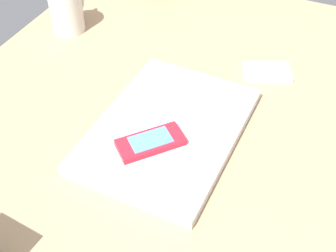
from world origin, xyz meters
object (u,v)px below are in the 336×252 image
cell_phone_on_desk (267,71)px  coffee_mug (67,11)px  cell_phone_on_laptop (151,142)px  laptop_closed (168,130)px

cell_phone_on_desk → coffee_mug: (-1.98, 46.66, 4.16)cm
cell_phone_on_laptop → cell_phone_on_desk: size_ratio=1.05×
cell_phone_on_desk → coffee_mug: coffee_mug is taller
coffee_mug → cell_phone_on_desk: bearing=-87.6°
coffee_mug → laptop_closed: bearing=-122.5°
cell_phone_on_laptop → coffee_mug: size_ratio=1.07×
laptop_closed → cell_phone_on_desk: 26.95cm
cell_phone_on_desk → laptop_closed: bearing=154.4°
coffee_mug → cell_phone_on_laptop: bearing=-129.0°
laptop_closed → cell_phone_on_laptop: (-5.38, 0.82, 1.67)cm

